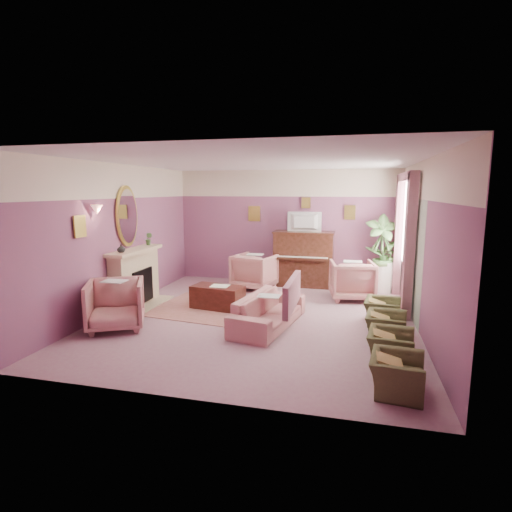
% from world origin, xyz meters
% --- Properties ---
extents(floor, '(5.50, 6.00, 0.01)m').
position_xyz_m(floor, '(0.00, 0.00, 0.00)').
color(floor, gray).
rests_on(floor, ground).
extents(ceiling, '(5.50, 6.00, 0.01)m').
position_xyz_m(ceiling, '(0.00, 0.00, 2.80)').
color(ceiling, white).
rests_on(ceiling, wall_back).
extents(wall_back, '(5.50, 0.02, 2.80)m').
position_xyz_m(wall_back, '(0.00, 3.00, 1.40)').
color(wall_back, '#70456C').
rests_on(wall_back, floor).
extents(wall_front, '(5.50, 0.02, 2.80)m').
position_xyz_m(wall_front, '(0.00, -3.00, 1.40)').
color(wall_front, '#70456C').
rests_on(wall_front, floor).
extents(wall_left, '(0.02, 6.00, 2.80)m').
position_xyz_m(wall_left, '(-2.75, 0.00, 1.40)').
color(wall_left, '#70456C').
rests_on(wall_left, floor).
extents(wall_right, '(0.02, 6.00, 2.80)m').
position_xyz_m(wall_right, '(2.75, 0.00, 1.40)').
color(wall_right, '#70456C').
rests_on(wall_right, floor).
extents(picture_rail_band, '(5.50, 0.01, 0.65)m').
position_xyz_m(picture_rail_band, '(0.00, 2.99, 2.47)').
color(picture_rail_band, beige).
rests_on(picture_rail_band, wall_back).
extents(stripe_panel, '(0.01, 3.00, 2.15)m').
position_xyz_m(stripe_panel, '(2.73, 1.30, 1.07)').
color(stripe_panel, '#9FAC95').
rests_on(stripe_panel, wall_right).
extents(fireplace_surround, '(0.30, 1.40, 1.10)m').
position_xyz_m(fireplace_surround, '(-2.59, 0.20, 0.55)').
color(fireplace_surround, beige).
rests_on(fireplace_surround, floor).
extents(fireplace_inset, '(0.18, 0.72, 0.68)m').
position_xyz_m(fireplace_inset, '(-2.49, 0.20, 0.40)').
color(fireplace_inset, black).
rests_on(fireplace_inset, floor).
extents(fire_ember, '(0.06, 0.54, 0.10)m').
position_xyz_m(fire_ember, '(-2.45, 0.20, 0.22)').
color(fire_ember, '#F3450D').
rests_on(fire_ember, floor).
extents(mantel_shelf, '(0.40, 1.55, 0.07)m').
position_xyz_m(mantel_shelf, '(-2.56, 0.20, 1.12)').
color(mantel_shelf, beige).
rests_on(mantel_shelf, fireplace_surround).
extents(hearth, '(0.55, 1.50, 0.02)m').
position_xyz_m(hearth, '(-2.39, 0.20, 0.01)').
color(hearth, beige).
rests_on(hearth, floor).
extents(mirror_frame, '(0.04, 0.72, 1.20)m').
position_xyz_m(mirror_frame, '(-2.70, 0.20, 1.80)').
color(mirror_frame, gold).
rests_on(mirror_frame, wall_left).
extents(mirror_glass, '(0.01, 0.60, 1.06)m').
position_xyz_m(mirror_glass, '(-2.67, 0.20, 1.80)').
color(mirror_glass, silver).
rests_on(mirror_glass, wall_left).
extents(sconce_shade, '(0.20, 0.20, 0.16)m').
position_xyz_m(sconce_shade, '(-2.62, -0.85, 1.98)').
color(sconce_shade, '#FFA18D').
rests_on(sconce_shade, wall_left).
extents(piano, '(1.40, 0.60, 1.30)m').
position_xyz_m(piano, '(0.50, 2.68, 0.65)').
color(piano, '#3D1E14').
rests_on(piano, floor).
extents(piano_keyshelf, '(1.30, 0.12, 0.06)m').
position_xyz_m(piano_keyshelf, '(0.50, 2.33, 0.72)').
color(piano_keyshelf, '#3D1E14').
rests_on(piano_keyshelf, piano).
extents(piano_keys, '(1.20, 0.08, 0.02)m').
position_xyz_m(piano_keys, '(0.50, 2.33, 0.76)').
color(piano_keys, silver).
rests_on(piano_keys, piano).
extents(piano_top, '(1.45, 0.65, 0.04)m').
position_xyz_m(piano_top, '(0.50, 2.68, 1.31)').
color(piano_top, '#3D1E14').
rests_on(piano_top, piano).
extents(television, '(0.80, 0.12, 0.48)m').
position_xyz_m(television, '(0.50, 2.63, 1.60)').
color(television, black).
rests_on(television, piano).
extents(print_back_left, '(0.30, 0.03, 0.38)m').
position_xyz_m(print_back_left, '(-0.80, 2.96, 1.72)').
color(print_back_left, gold).
rests_on(print_back_left, wall_back).
extents(print_back_right, '(0.26, 0.03, 0.34)m').
position_xyz_m(print_back_right, '(1.55, 2.96, 1.78)').
color(print_back_right, gold).
rests_on(print_back_right, wall_back).
extents(print_back_mid, '(0.22, 0.03, 0.26)m').
position_xyz_m(print_back_mid, '(0.50, 2.96, 2.00)').
color(print_back_mid, gold).
rests_on(print_back_mid, wall_back).
extents(print_left_wall, '(0.03, 0.28, 0.36)m').
position_xyz_m(print_left_wall, '(-2.71, -1.20, 1.72)').
color(print_left_wall, gold).
rests_on(print_left_wall, wall_left).
extents(window_blind, '(0.03, 1.40, 1.80)m').
position_xyz_m(window_blind, '(2.70, 1.55, 1.70)').
color(window_blind, beige).
rests_on(window_blind, wall_right).
extents(curtain_left, '(0.16, 0.34, 2.60)m').
position_xyz_m(curtain_left, '(2.62, 0.63, 1.30)').
color(curtain_left, '#965A69').
rests_on(curtain_left, floor).
extents(curtain_right, '(0.16, 0.34, 2.60)m').
position_xyz_m(curtain_right, '(2.62, 2.47, 1.30)').
color(curtain_right, '#965A69').
rests_on(curtain_right, floor).
extents(pelmet, '(0.16, 2.20, 0.16)m').
position_xyz_m(pelmet, '(2.62, 1.55, 2.56)').
color(pelmet, '#965A69').
rests_on(pelmet, wall_right).
extents(mantel_plant, '(0.16, 0.16, 0.28)m').
position_xyz_m(mantel_plant, '(-2.55, 0.75, 1.29)').
color(mantel_plant, '#4D7C3E').
rests_on(mantel_plant, mantel_shelf).
extents(mantel_vase, '(0.16, 0.16, 0.16)m').
position_xyz_m(mantel_vase, '(-2.55, -0.30, 1.23)').
color(mantel_vase, beige).
rests_on(mantel_vase, mantel_shelf).
extents(area_rug, '(2.70, 2.09, 0.01)m').
position_xyz_m(area_rug, '(-0.86, 0.30, 0.01)').
color(area_rug, '#A8685F').
rests_on(area_rug, floor).
extents(coffee_table, '(1.07, 0.65, 0.45)m').
position_xyz_m(coffee_table, '(-0.90, 0.37, 0.23)').
color(coffee_table, '#401911').
rests_on(coffee_table, floor).
extents(table_paper, '(0.35, 0.28, 0.01)m').
position_xyz_m(table_paper, '(-0.85, 0.37, 0.46)').
color(table_paper, white).
rests_on(table_paper, coffee_table).
extents(sofa, '(0.62, 1.86, 0.75)m').
position_xyz_m(sofa, '(0.29, -0.40, 0.38)').
color(sofa, tan).
rests_on(sofa, floor).
extents(sofa_throw, '(0.09, 1.41, 0.52)m').
position_xyz_m(sofa_throw, '(0.69, -0.40, 0.60)').
color(sofa_throw, '#965A69').
rests_on(sofa_throw, sofa).
extents(floral_armchair_left, '(0.88, 0.88, 0.92)m').
position_xyz_m(floral_armchair_left, '(-0.58, 2.11, 0.46)').
color(floral_armchair_left, tan).
rests_on(floral_armchair_left, floor).
extents(floral_armchair_right, '(0.88, 0.88, 0.92)m').
position_xyz_m(floral_armchair_right, '(1.66, 1.69, 0.46)').
color(floral_armchair_right, tan).
rests_on(floral_armchair_right, floor).
extents(floral_armchair_front, '(0.88, 0.88, 0.92)m').
position_xyz_m(floral_armchair_front, '(-2.18, -1.13, 0.46)').
color(floral_armchair_front, tan).
rests_on(floral_armchair_front, floor).
extents(olive_chair_a, '(0.47, 0.68, 0.58)m').
position_xyz_m(olive_chair_a, '(2.18, -2.29, 0.29)').
color(olive_chair_a, brown).
rests_on(olive_chair_a, floor).
extents(olive_chair_b, '(0.47, 0.68, 0.58)m').
position_xyz_m(olive_chair_b, '(2.18, -1.47, 0.29)').
color(olive_chair_b, brown).
rests_on(olive_chair_b, floor).
extents(olive_chair_c, '(0.47, 0.68, 0.58)m').
position_xyz_m(olive_chair_c, '(2.18, -0.65, 0.29)').
color(olive_chair_c, brown).
rests_on(olive_chair_c, floor).
extents(olive_chair_d, '(0.47, 0.68, 0.58)m').
position_xyz_m(olive_chair_d, '(2.18, 0.17, 0.29)').
color(olive_chair_d, brown).
rests_on(olive_chair_d, floor).
extents(side_table, '(0.52, 0.52, 0.70)m').
position_xyz_m(side_table, '(2.36, 2.55, 0.35)').
color(side_table, white).
rests_on(side_table, floor).
extents(side_plant_big, '(0.30, 0.30, 0.34)m').
position_xyz_m(side_plant_big, '(2.36, 2.55, 0.87)').
color(side_plant_big, '#4D7C3E').
rests_on(side_plant_big, side_table).
extents(side_plant_small, '(0.16, 0.16, 0.28)m').
position_xyz_m(side_plant_small, '(2.48, 2.45, 0.84)').
color(side_plant_small, '#4D7C3E').
rests_on(side_plant_small, side_table).
extents(palm_pot, '(0.34, 0.34, 0.34)m').
position_xyz_m(palm_pot, '(2.29, 2.49, 0.17)').
color(palm_pot, '#96502B').
rests_on(palm_pot, floor).
extents(palm_plant, '(0.76, 0.76, 1.44)m').
position_xyz_m(palm_plant, '(2.29, 2.49, 1.06)').
color(palm_plant, '#4D7C3E').
rests_on(palm_plant, palm_pot).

